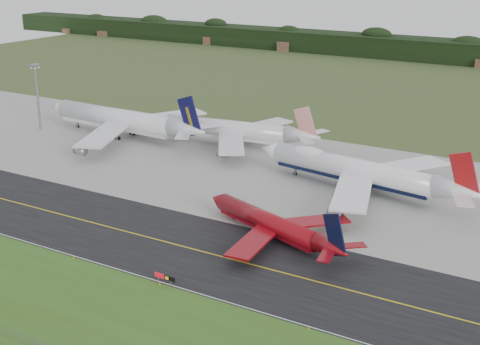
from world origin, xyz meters
name	(u,v)px	position (x,y,z in m)	size (l,w,h in m)	color
ground	(224,248)	(0.00, 0.00, 0.00)	(600.00, 600.00, 0.00)	#354520
grass_verge	(117,322)	(0.00, -35.00, 0.01)	(400.00, 30.00, 0.01)	#355619
taxiway	(214,255)	(0.00, -4.00, 0.01)	(400.00, 32.00, 0.02)	black
apron	(321,180)	(0.00, 51.00, 0.01)	(400.00, 78.00, 0.01)	gray
taxiway_centreline	(214,255)	(0.00, -4.00, 0.03)	(400.00, 0.40, 0.00)	gold
taxiway_edge_line	(171,285)	(0.00, -19.50, 0.03)	(400.00, 0.25, 0.00)	silver
jet_ba_747	(359,171)	(11.86, 48.02, 5.59)	(65.21, 53.49, 16.41)	white
jet_red_737	(274,225)	(6.91, 9.67, 3.22)	(41.89, 33.18, 11.65)	maroon
jet_navy_gold	(124,121)	(-75.90, 57.85, 5.86)	(69.08, 60.14, 17.83)	silver
jet_star_tail	(234,131)	(-38.36, 68.01, 5.14)	(58.50, 48.60, 15.43)	silver
floodlight_mast	(36,85)	(-108.50, 50.93, 15.99)	(2.88, 2.88, 23.22)	slate
taxiway_sign	(165,277)	(-1.59, -19.24, 1.16)	(4.93, 0.32, 1.64)	slate
edge_marker_left	(73,258)	(-24.14, -20.50, 0.25)	(0.16, 0.16, 0.50)	yellow
edge_marker_center	(160,284)	(-1.81, -20.50, 0.25)	(0.16, 0.16, 0.50)	yellow
edge_marker_right	(309,329)	(29.47, -20.50, 0.25)	(0.16, 0.16, 0.50)	yellow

